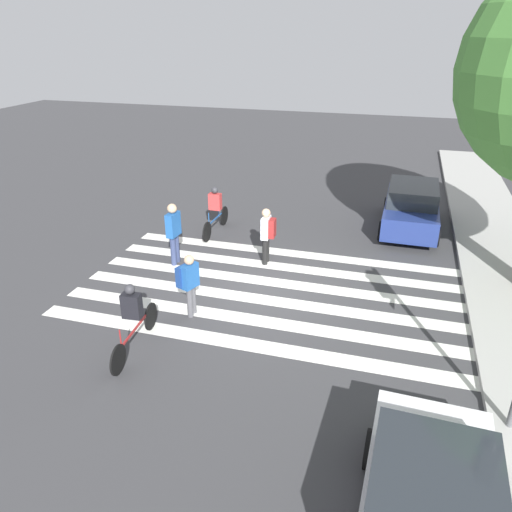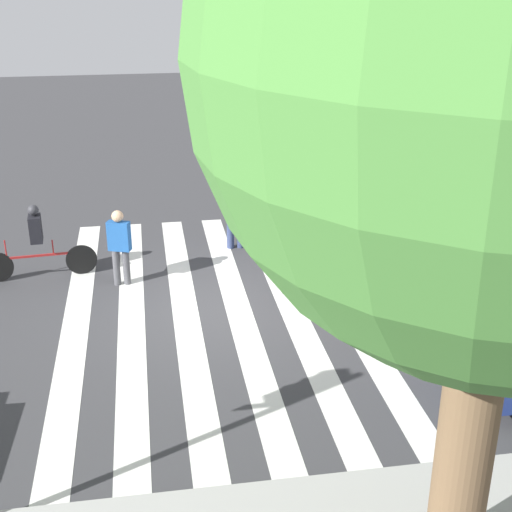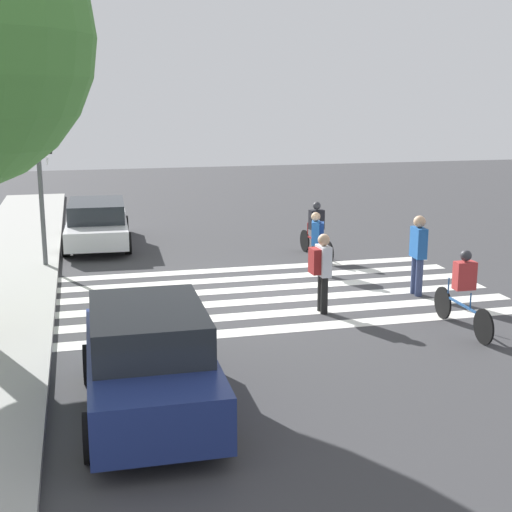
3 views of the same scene
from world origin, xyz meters
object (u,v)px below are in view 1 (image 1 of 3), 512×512
pedestrian_adult_yellow_jacket (189,281)px  car_parked_far_curb (411,207)px  cyclist_far_lane (133,315)px  pedestrian_child_with_backpack (174,230)px  cyclist_mid_street (215,209)px  pedestrian_adult_tall_backpack (267,232)px

pedestrian_adult_yellow_jacket → car_parked_far_curb: bearing=165.3°
car_parked_far_curb → cyclist_far_lane: bearing=-31.1°
pedestrian_child_with_backpack → cyclist_far_lane: (4.23, 1.01, -0.18)m
cyclist_mid_street → pedestrian_adult_tall_backpack: bearing=52.6°
pedestrian_adult_yellow_jacket → cyclist_mid_street: (-5.14, -1.25, -0.07)m
cyclist_far_lane → car_parked_far_curb: 10.61m
pedestrian_adult_yellow_jacket → cyclist_far_lane: size_ratio=0.69×
pedestrian_child_with_backpack → cyclist_far_lane: pedestrian_child_with_backpack is taller
pedestrian_child_with_backpack → cyclist_mid_street: (-2.58, 0.32, -0.18)m
pedestrian_adult_yellow_jacket → pedestrian_adult_tall_backpack: pedestrian_adult_tall_backpack is taller
pedestrian_adult_tall_backpack → pedestrian_child_with_backpack: pedestrian_child_with_backpack is taller
pedestrian_adult_yellow_jacket → cyclist_mid_street: 5.29m
cyclist_mid_street → cyclist_far_lane: bearing=6.8°
car_parked_far_curb → pedestrian_adult_tall_backpack: bearing=-44.2°
pedestrian_child_with_backpack → cyclist_far_lane: bearing=18.0°
pedestrian_adult_yellow_jacket → pedestrian_adult_tall_backpack: 3.49m
pedestrian_adult_tall_backpack → car_parked_far_curb: size_ratio=0.41×
pedestrian_adult_yellow_jacket → cyclist_far_lane: 1.76m
pedestrian_adult_tall_backpack → cyclist_mid_street: 2.92m
cyclist_far_lane → pedestrian_child_with_backpack: bearing=-171.1°
cyclist_far_lane → cyclist_mid_street: bearing=-178.7°
pedestrian_adult_tall_backpack → cyclist_far_lane: (5.00, -1.59, -0.13)m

